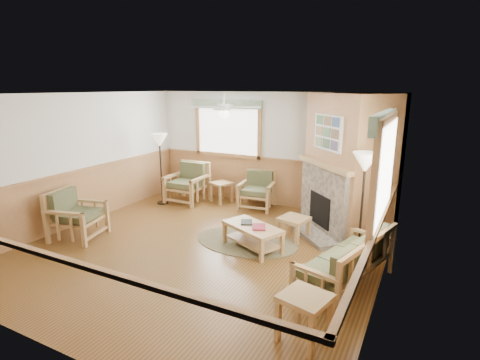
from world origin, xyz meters
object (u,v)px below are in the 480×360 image
at_px(sofa, 346,260).
at_px(end_table_chairs, 221,192).
at_px(armchair_back_left, 187,183).
at_px(floor_lamp_left, 161,169).
at_px(armchair_back_right, 257,190).
at_px(footstool, 294,228).
at_px(coffee_table, 252,237).
at_px(floor_lamp_right, 362,206).
at_px(armchair_left, 77,215).
at_px(end_table_sofa, 304,318).

relative_size(sofa, end_table_chairs, 3.45).
bearing_deg(armchair_back_left, floor_lamp_left, -142.38).
xyz_separation_m(end_table_chairs, floor_lamp_left, (-1.25, -0.75, 0.61)).
xyz_separation_m(armchair_back_left, armchair_back_right, (1.74, 0.37, -0.05)).
relative_size(armchair_back_left, footstool, 1.97).
distance_m(sofa, footstool, 1.82).
height_order(armchair_back_left, footstool, armchair_back_left).
relative_size(armchair_back_left, armchair_back_right, 1.13).
height_order(armchair_back_right, coffee_table, armchair_back_right).
xyz_separation_m(coffee_table, floor_lamp_left, (-3.13, 1.41, 0.65)).
height_order(sofa, floor_lamp_right, floor_lamp_right).
distance_m(armchair_back_right, armchair_left, 3.93).
bearing_deg(sofa, floor_lamp_left, -96.38).
height_order(end_table_sofa, floor_lamp_right, floor_lamp_right).
bearing_deg(floor_lamp_right, footstool, 168.11).
height_order(sofa, armchair_back_right, armchair_back_right).
height_order(armchair_back_left, armchair_left, armchair_back_left).
height_order(footstool, floor_lamp_right, floor_lamp_right).
xyz_separation_m(sofa, floor_lamp_left, (-4.88, 1.96, 0.46)).
bearing_deg(footstool, sofa, -46.65).
bearing_deg(footstool, armchair_left, -153.70).
height_order(armchair_back_right, floor_lamp_right, floor_lamp_right).
xyz_separation_m(armchair_back_left, end_table_chairs, (0.77, 0.37, -0.23)).
distance_m(end_table_chairs, end_table_sofa, 5.40).
height_order(armchair_left, end_table_sofa, armchair_left).
xyz_separation_m(coffee_table, footstool, (0.50, 0.76, -0.01)).
relative_size(armchair_left, end_table_chairs, 1.81).
distance_m(armchair_back_right, coffee_table, 2.36).
distance_m(armchair_back_left, floor_lamp_right, 4.60).
height_order(sofa, coffee_table, sofa).
bearing_deg(floor_lamp_right, coffee_table, -163.99).
bearing_deg(armchair_left, sofa, -98.70).
distance_m(armchair_left, end_table_chairs, 3.47).
relative_size(armchair_back_right, floor_lamp_right, 0.48).
distance_m(armchair_left, end_table_sofa, 4.85).
bearing_deg(armchair_back_right, coffee_table, -75.54).
distance_m(sofa, coffee_table, 1.84).
bearing_deg(end_table_sofa, sofa, 83.67).
xyz_separation_m(armchair_left, floor_lamp_right, (4.91, 1.55, 0.44)).
relative_size(sofa, armchair_left, 1.90).
bearing_deg(armchair_back_right, floor_lamp_left, -169.67).
bearing_deg(sofa, armchair_back_right, -120.13).
height_order(sofa, end_table_chairs, sofa).
height_order(armchair_left, floor_lamp_right, floor_lamp_right).
distance_m(footstool, floor_lamp_right, 1.44).
distance_m(sofa, floor_lamp_right, 1.16).
xyz_separation_m(armchair_left, footstool, (3.67, 1.81, -0.25)).
bearing_deg(coffee_table, end_table_chairs, 155.54).
height_order(armchair_back_left, floor_lamp_left, floor_lamp_left).
xyz_separation_m(armchair_back_left, end_table_sofa, (4.23, -3.78, -0.20)).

